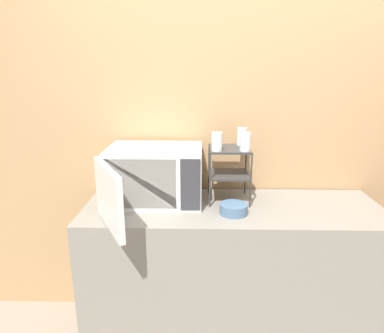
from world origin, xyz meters
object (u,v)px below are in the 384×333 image
bowl (234,209)px  dish_rack (229,163)px  microwave (153,176)px  glass_front_right (245,142)px  glass_back_right (242,137)px  glass_front_left (217,142)px

bowl → dish_rack: bearing=93.8°
microwave → glass_front_right: 0.58m
glass_back_right → glass_front_right: 0.16m
microwave → glass_front_right: size_ratio=7.25×
glass_front_left → glass_back_right: size_ratio=1.00×
dish_rack → bowl: bearing=-86.2°
glass_back_right → glass_front_left: bearing=-136.2°
dish_rack → glass_back_right: 0.18m
microwave → dish_rack: 0.46m
glass_front_left → bowl: (0.09, -0.14, -0.35)m
microwave → glass_back_right: 0.59m
glass_front_left → glass_front_right: 0.16m
glass_front_right → bowl: (-0.07, -0.14, -0.35)m
microwave → dish_rack: bearing=5.4°
glass_front_right → dish_rack: bearing=137.4°
dish_rack → glass_front_right: bearing=-42.6°
glass_front_left → bowl: glass_front_left is taller
dish_rack → glass_front_right: (0.08, -0.08, 0.15)m
microwave → glass_back_right: (0.53, 0.12, 0.21)m
microwave → glass_back_right: glass_back_right is taller
dish_rack → glass_front_right: 0.18m
bowl → glass_back_right: bearing=77.1°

